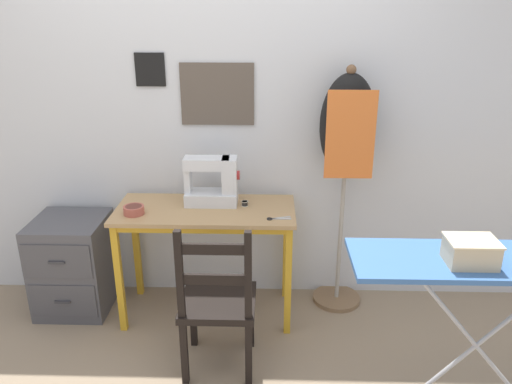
# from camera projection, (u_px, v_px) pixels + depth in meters

# --- Properties ---
(ground_plane) EXTENTS (14.00, 14.00, 0.00)m
(ground_plane) POSITION_uv_depth(u_px,v_px,m) (205.00, 334.00, 3.09)
(ground_plane) COLOR gray
(wall_back) EXTENTS (10.00, 0.07, 2.55)m
(wall_back) POSITION_uv_depth(u_px,v_px,m) (208.00, 112.00, 3.16)
(wall_back) COLOR silver
(wall_back) RESTS_ON ground_plane
(sewing_table) EXTENTS (1.10, 0.50, 0.74)m
(sewing_table) POSITION_uv_depth(u_px,v_px,m) (206.00, 224.00, 3.08)
(sewing_table) COLOR tan
(sewing_table) RESTS_ON ground_plane
(sewing_machine) EXTENTS (0.34, 0.17, 0.33)m
(sewing_machine) POSITION_uv_depth(u_px,v_px,m) (214.00, 182.00, 3.08)
(sewing_machine) COLOR white
(sewing_machine) RESTS_ON sewing_table
(fabric_bowl) EXTENTS (0.12, 0.12, 0.05)m
(fabric_bowl) POSITION_uv_depth(u_px,v_px,m) (134.00, 210.00, 2.97)
(fabric_bowl) COLOR #B25647
(fabric_bowl) RESTS_ON sewing_table
(scissors) EXTENTS (0.14, 0.06, 0.01)m
(scissors) POSITION_uv_depth(u_px,v_px,m) (275.00, 219.00, 2.90)
(scissors) COLOR silver
(scissors) RESTS_ON sewing_table
(thread_spool_near_machine) EXTENTS (0.04, 0.04, 0.03)m
(thread_spool_near_machine) POSITION_uv_depth(u_px,v_px,m) (245.00, 204.00, 3.09)
(thread_spool_near_machine) COLOR black
(thread_spool_near_machine) RESTS_ON sewing_table
(wooden_chair) EXTENTS (0.40, 0.38, 0.90)m
(wooden_chair) POSITION_uv_depth(u_px,v_px,m) (218.00, 303.00, 2.67)
(wooden_chair) COLOR black
(wooden_chair) RESTS_ON ground_plane
(filing_cabinet) EXTENTS (0.45, 0.46, 0.63)m
(filing_cabinet) POSITION_uv_depth(u_px,v_px,m) (74.00, 264.00, 3.27)
(filing_cabinet) COLOR #4C4C51
(filing_cabinet) RESTS_ON ground_plane
(dress_form) EXTENTS (0.34, 0.32, 1.59)m
(dress_form) POSITION_uv_depth(u_px,v_px,m) (347.00, 137.00, 3.03)
(dress_form) COLOR #846647
(dress_form) RESTS_ON ground_plane
(ironing_board) EXTENTS (1.22, 0.37, 0.89)m
(ironing_board) POSITION_uv_depth(u_px,v_px,m) (491.00, 268.00, 2.16)
(ironing_board) COLOR #3D6BAD
(ironing_board) RESTS_ON ground_plane
(storage_box) EXTENTS (0.21, 0.16, 0.11)m
(storage_box) POSITION_uv_depth(u_px,v_px,m) (471.00, 252.00, 2.09)
(storage_box) COLOR beige
(storage_box) RESTS_ON ironing_board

